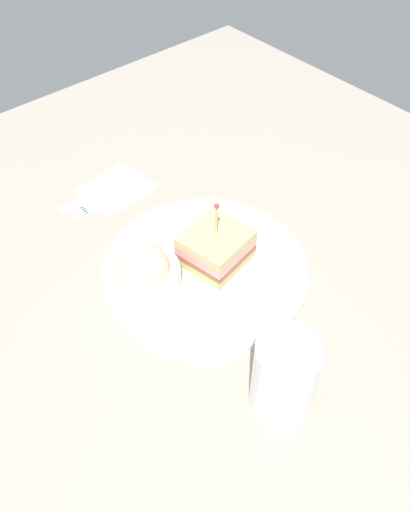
% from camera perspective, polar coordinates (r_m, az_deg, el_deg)
% --- Properties ---
extents(ground_plane, '(1.09, 1.09, 0.02)m').
position_cam_1_polar(ground_plane, '(0.73, 0.00, -2.15)').
color(ground_plane, '#9E9384').
extents(plate, '(0.28, 0.28, 0.01)m').
position_cam_1_polar(plate, '(0.72, 0.00, -1.36)').
color(plate, silver).
rests_on(plate, ground_plane).
extents(sandwich_half_center, '(0.09, 0.09, 0.10)m').
position_cam_1_polar(sandwich_half_center, '(0.71, 1.18, 0.91)').
color(sandwich_half_center, tan).
rests_on(sandwich_half_center, plate).
extents(coleslaw_bowl, '(0.09, 0.09, 0.07)m').
position_cam_1_polar(coleslaw_bowl, '(0.68, -6.57, -1.75)').
color(coleslaw_bowl, silver).
rests_on(coleslaw_bowl, plate).
extents(drink_glass, '(0.07, 0.07, 0.10)m').
position_cam_1_polar(drink_glass, '(0.58, 8.35, -12.81)').
color(drink_glass, '#B74C33').
rests_on(drink_glass, ground_plane).
extents(napkin, '(0.10, 0.11, 0.00)m').
position_cam_1_polar(napkin, '(0.86, -9.44, 7.15)').
color(napkin, white).
rests_on(napkin, ground_plane).
extents(fork, '(0.02, 0.12, 0.00)m').
position_cam_1_polar(fork, '(0.84, -11.04, 5.59)').
color(fork, silver).
rests_on(fork, ground_plane).
extents(knife, '(0.02, 0.14, 0.00)m').
position_cam_1_polar(knife, '(0.86, -11.89, 6.61)').
color(knife, silver).
rests_on(knife, ground_plane).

